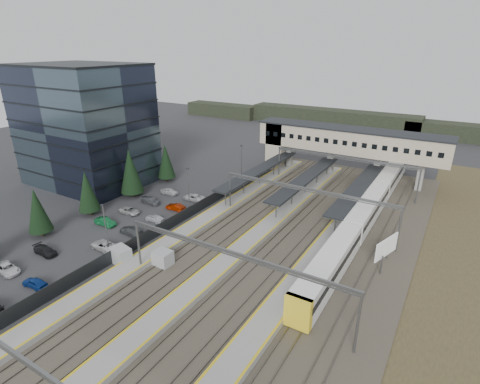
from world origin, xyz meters
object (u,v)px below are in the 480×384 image
Objects in this scene: relay_cabin_near at (121,255)px; footbridge at (336,141)px; train at (368,210)px; billboard at (386,248)px; relay_cabin_far at (163,258)px; office_building at (85,125)px.

relay_cabin_near is 52.26m from footbridge.
billboard is at bearing -67.64° from train.
billboard is at bearing -61.78° from footbridge.
footbridge is at bearing 80.62° from relay_cabin_far.
office_building is 57.80m from train.
relay_cabin_near is at bearing -33.43° from office_building.
train is at bearing -58.27° from footbridge.
footbridge is (43.70, 30.00, -4.26)m from office_building.
billboard is (25.51, 14.87, 1.79)m from relay_cabin_far.
footbridge reaches higher than billboard.
footbridge is at bearing 121.73° from train.
relay_cabin_far is 29.58m from billboard.
relay_cabin_near is 0.05× the size of train.
train reaches higher than relay_cabin_near.
train reaches higher than relay_cabin_far.
train is at bearing 10.23° from office_building.
office_building is at bearing 177.34° from billboard.
train is at bearing 112.36° from billboard.
relay_cabin_near is 5.90m from relay_cabin_far.
relay_cabin_far is 0.48× the size of billboard.
office_building is at bearing -169.77° from train.
footbridge is at bearing 118.22° from billboard.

